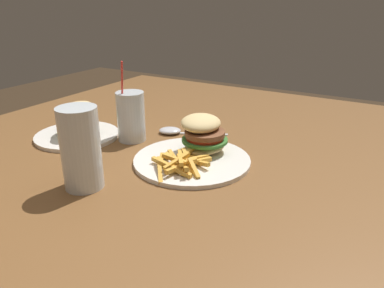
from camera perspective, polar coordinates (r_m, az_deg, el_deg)
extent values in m
cube|color=brown|center=(0.86, -6.95, -4.90)|extent=(1.70, 1.32, 0.03)
cylinder|color=brown|center=(1.91, -6.65, -1.95)|extent=(0.07, 0.07, 0.73)
cylinder|color=white|center=(0.88, 0.00, -2.49)|extent=(0.27, 0.27, 0.01)
ellipsoid|color=#E0C17F|center=(0.91, 1.94, -0.36)|extent=(0.13, 0.11, 0.03)
cylinder|color=#38752D|center=(0.91, 1.95, 0.62)|extent=(0.14, 0.14, 0.01)
cylinder|color=red|center=(0.91, 1.96, 1.06)|extent=(0.11, 0.11, 0.01)
cylinder|color=brown|center=(0.90, 1.97, 1.65)|extent=(0.12, 0.12, 0.01)
ellipsoid|color=#E0C17F|center=(0.90, 1.38, 3.24)|extent=(0.13, 0.12, 0.05)
cube|color=gold|center=(0.87, -3.82, -1.86)|extent=(0.06, 0.07, 0.03)
cube|color=gold|center=(0.80, -2.55, -3.75)|extent=(0.06, 0.02, 0.01)
cube|color=gold|center=(0.87, 0.04, -1.96)|extent=(0.08, 0.05, 0.03)
cube|color=gold|center=(0.84, -1.76, -2.36)|extent=(0.07, 0.05, 0.02)
cube|color=gold|center=(0.80, 0.27, -3.75)|extent=(0.04, 0.05, 0.03)
cube|color=gold|center=(0.83, -2.57, -2.39)|extent=(0.01, 0.06, 0.03)
cube|color=gold|center=(0.81, -1.13, -3.68)|extent=(0.07, 0.06, 0.04)
cube|color=gold|center=(0.83, -2.68, -2.30)|extent=(0.02, 0.06, 0.02)
cube|color=gold|center=(0.84, 1.05, -2.63)|extent=(0.06, 0.04, 0.01)
cube|color=gold|center=(0.83, -0.74, -2.65)|extent=(0.07, 0.07, 0.03)
cube|color=gold|center=(0.80, -2.79, -3.81)|extent=(0.02, 0.09, 0.02)
cube|color=gold|center=(0.85, -4.75, -2.61)|extent=(0.06, 0.03, 0.02)
cube|color=gold|center=(0.83, -4.11, -3.18)|extent=(0.02, 0.08, 0.02)
cube|color=gold|center=(0.82, -1.81, -2.45)|extent=(0.07, 0.05, 0.02)
cube|color=gold|center=(0.84, 0.96, -2.81)|extent=(0.03, 0.07, 0.02)
cube|color=gold|center=(0.86, -0.91, -1.54)|extent=(0.08, 0.01, 0.02)
cube|color=gold|center=(0.82, -1.24, -2.88)|extent=(0.04, 0.05, 0.02)
cube|color=gold|center=(0.83, -2.29, -2.51)|extent=(0.08, 0.01, 0.02)
cube|color=gold|center=(0.84, -2.80, -2.10)|extent=(0.04, 0.06, 0.02)
cube|color=gold|center=(0.85, 0.76, -2.22)|extent=(0.06, 0.04, 0.01)
cube|color=gold|center=(0.82, -2.35, -2.65)|extent=(0.08, 0.02, 0.02)
cube|color=gold|center=(0.81, -4.93, -4.00)|extent=(0.07, 0.06, 0.03)
cylinder|color=silver|center=(0.77, -16.60, -0.65)|extent=(0.08, 0.08, 0.17)
cylinder|color=gold|center=(0.78, -16.47, -1.79)|extent=(0.07, 0.07, 0.14)
cylinder|color=silver|center=(1.01, -9.28, 4.15)|extent=(0.07, 0.07, 0.13)
cylinder|color=#EFA819|center=(1.01, -9.25, 3.74)|extent=(0.07, 0.07, 0.12)
cylinder|color=red|center=(0.99, -10.56, 6.35)|extent=(0.03, 0.04, 0.22)
ellipsoid|color=silver|center=(1.06, -3.38, 2.06)|extent=(0.07, 0.08, 0.02)
cube|color=silver|center=(1.06, 1.73, 1.53)|extent=(0.07, 0.13, 0.00)
cylinder|color=white|center=(1.08, -17.08, 1.25)|extent=(0.23, 0.23, 0.01)
ellipsoid|color=#E0C17F|center=(1.08, -17.20, 2.21)|extent=(0.10, 0.08, 0.03)
cylinder|color=#38752D|center=(1.07, -17.30, 3.11)|extent=(0.10, 0.10, 0.01)
cylinder|color=red|center=(1.07, -17.35, 3.49)|extent=(0.08, 0.08, 0.01)
cylinder|color=brown|center=(1.07, -17.41, 4.00)|extent=(0.09, 0.09, 0.01)
ellipsoid|color=#E0C17F|center=(1.05, -17.13, 5.18)|extent=(0.10, 0.09, 0.05)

